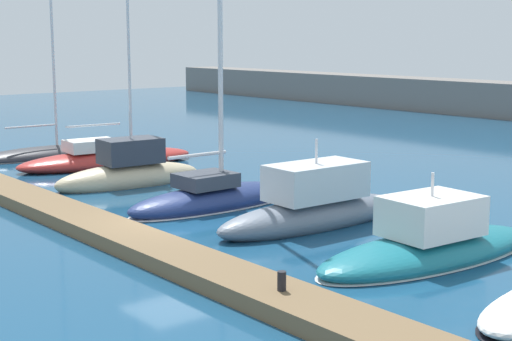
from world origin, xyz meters
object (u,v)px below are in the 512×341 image
at_px(motorboat_slate_fifth, 315,206).
at_px(dock_bollard, 282,281).
at_px(sailboat_red_second, 106,157).
at_px(sailboat_charcoal_nearest, 45,154).
at_px(motorboat_sand_third, 130,173).
at_px(motorboat_teal_sixth, 430,245).
at_px(sailboat_navy_fourth, 213,195).

height_order(motorboat_slate_fifth, dock_bollard, motorboat_slate_fifth).
bearing_deg(sailboat_red_second, dock_bollard, -103.65).
height_order(sailboat_charcoal_nearest, motorboat_sand_third, sailboat_charcoal_nearest).
height_order(sailboat_charcoal_nearest, sailboat_red_second, sailboat_red_second).
bearing_deg(motorboat_teal_sixth, sailboat_navy_fourth, 98.63).
height_order(motorboat_slate_fifth, motorboat_teal_sixth, motorboat_slate_fifth).
relative_size(sailboat_navy_fourth, dock_bollard, 33.78).
bearing_deg(sailboat_charcoal_nearest, dock_bollard, -101.96).
height_order(sailboat_red_second, sailboat_navy_fourth, sailboat_red_second).
bearing_deg(sailboat_red_second, sailboat_navy_fourth, -93.63).
bearing_deg(sailboat_red_second, motorboat_teal_sixth, -87.76).
relative_size(sailboat_charcoal_nearest, motorboat_sand_third, 1.76).
distance_m(sailboat_navy_fourth, motorboat_teal_sixth, 9.05).
relative_size(sailboat_charcoal_nearest, dock_bollard, 25.93).
bearing_deg(motorboat_slate_fifth, sailboat_navy_fourth, 104.15).
relative_size(sailboat_charcoal_nearest, sailboat_navy_fourth, 0.77).
xyz_separation_m(motorboat_sand_third, motorboat_teal_sixth, (14.61, 0.91, -0.12)).
bearing_deg(sailboat_charcoal_nearest, motorboat_teal_sixth, -88.52).
bearing_deg(motorboat_teal_sixth, motorboat_sand_third, 97.20).
height_order(sailboat_navy_fourth, dock_bollard, sailboat_navy_fourth).
bearing_deg(dock_bollard, sailboat_navy_fourth, 152.32).
bearing_deg(motorboat_sand_third, dock_bollard, -103.97).
relative_size(motorboat_teal_sixth, dock_bollard, 18.07).
distance_m(sailboat_red_second, motorboat_sand_third, 5.13).
bearing_deg(motorboat_slate_fifth, dock_bollard, -137.34).
bearing_deg(sailboat_navy_fourth, sailboat_red_second, 81.62).
distance_m(sailboat_red_second, dock_bollard, 20.95).
distance_m(sailboat_charcoal_nearest, sailboat_red_second, 4.45).
bearing_deg(dock_bollard, motorboat_slate_fifth, 131.25).
bearing_deg(dock_bollard, sailboat_charcoal_nearest, 167.80).
xyz_separation_m(sailboat_red_second, dock_bollard, (19.95, -6.40, 0.25)).
relative_size(sailboat_red_second, dock_bollard, 35.02).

